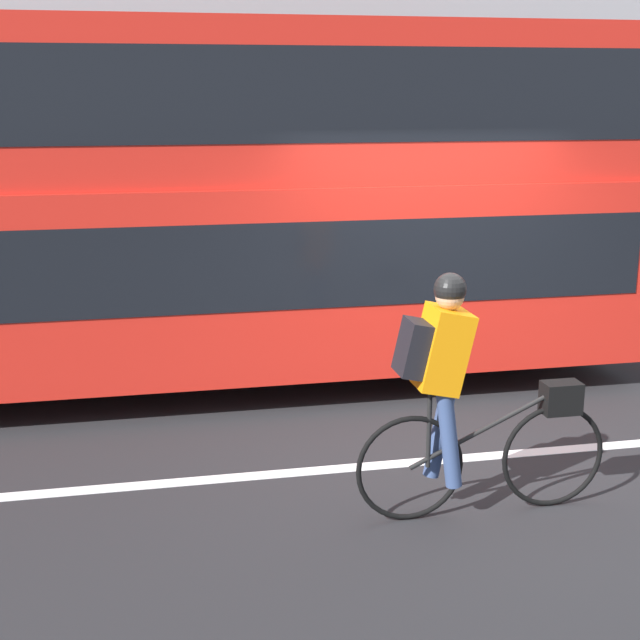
{
  "coord_description": "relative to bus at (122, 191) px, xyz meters",
  "views": [
    {
      "loc": [
        -2.48,
        -6.07,
        2.84
      ],
      "look_at": [
        -1.09,
        0.71,
        1.03
      ],
      "focal_mm": 50.0,
      "sensor_mm": 36.0,
      "label": 1
    }
  ],
  "objects": [
    {
      "name": "ground_plane",
      "position": [
        2.62,
        -2.55,
        -1.9
      ],
      "size": [
        80.0,
        80.0,
        0.0
      ],
      "primitive_type": "plane",
      "color": "#232326"
    },
    {
      "name": "bus",
      "position": [
        0.0,
        0.0,
        0.0
      ],
      "size": [
        9.76,
        2.46,
        3.42
      ],
      "color": "black",
      "rests_on": "ground_plane"
    },
    {
      "name": "trash_bin",
      "position": [
        5.58,
        2.67,
        -1.31
      ],
      "size": [
        0.51,
        0.51,
        0.92
      ],
      "color": "#194C23",
      "rests_on": "sidewalk_curb"
    },
    {
      "name": "cyclist_on_bike",
      "position": [
        2.17,
        -3.34,
        -1.0
      ],
      "size": [
        1.78,
        0.32,
        1.7
      ],
      "color": "black",
      "rests_on": "ground_plane"
    },
    {
      "name": "road_center_line",
      "position": [
        2.62,
        -2.45,
        -1.9
      ],
      "size": [
        50.0,
        0.14,
        0.01
      ],
      "primitive_type": "cube",
      "color": "silver",
      "rests_on": "ground_plane"
    },
    {
      "name": "sidewalk_curb",
      "position": [
        2.62,
        2.77,
        -1.84
      ],
      "size": [
        60.0,
        2.05,
        0.13
      ],
      "color": "#A8A399",
      "rests_on": "ground_plane"
    }
  ]
}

